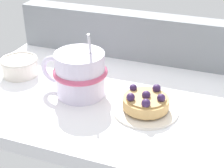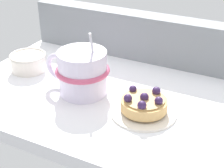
# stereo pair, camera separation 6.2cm
# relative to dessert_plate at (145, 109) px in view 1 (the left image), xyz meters

# --- Properties ---
(ground_plane) EXTENTS (0.70, 0.40, 0.03)m
(ground_plane) POSITION_rel_dessert_plate_xyz_m (-0.03, 0.04, -0.02)
(ground_plane) COLOR white
(window_rail_back) EXTENTS (0.69, 0.05, 0.11)m
(window_rail_back) POSITION_rel_dessert_plate_xyz_m (-0.03, 0.22, 0.05)
(window_rail_back) COLOR gray
(window_rail_back) RESTS_ON ground_plane
(dessert_plate) EXTENTS (0.12, 0.12, 0.01)m
(dessert_plate) POSITION_rel_dessert_plate_xyz_m (0.00, 0.00, 0.00)
(dessert_plate) COLOR silver
(dessert_plate) RESTS_ON ground_plane
(raspberry_tart) EXTENTS (0.08, 0.08, 0.03)m
(raspberry_tart) POSITION_rel_dessert_plate_xyz_m (0.00, -0.00, 0.02)
(raspberry_tart) COLOR tan
(raspberry_tart) RESTS_ON dessert_plate
(coffee_mug) EXTENTS (0.14, 0.11, 0.13)m
(coffee_mug) POSITION_rel_dessert_plate_xyz_m (-0.14, 0.02, 0.04)
(coffee_mug) COLOR silver
(coffee_mug) RESTS_ON ground_plane
(sugar_bowl) EXTENTS (0.08, 0.08, 0.04)m
(sugar_bowl) POSITION_rel_dessert_plate_xyz_m (-0.29, 0.05, 0.02)
(sugar_bowl) COLOR silver
(sugar_bowl) RESTS_ON ground_plane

